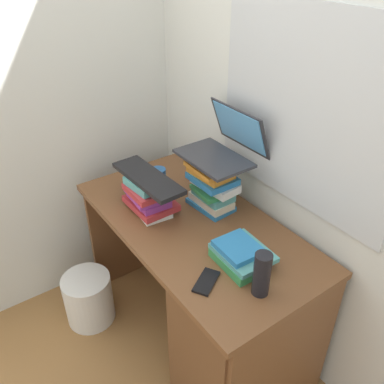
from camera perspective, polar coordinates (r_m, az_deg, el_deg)
ground_plane at (r=2.44m, az=0.27°, el=-18.44°), size 6.00×6.00×0.00m
wall_back at (r=1.86m, az=9.88°, el=13.47°), size 6.00×0.06×2.60m
wall_left at (r=2.29m, az=-11.63°, el=16.94°), size 0.05×6.00×2.60m
desk at (r=1.96m, az=5.33°, el=-17.10°), size 1.27×0.64×0.75m
book_stack_tall at (r=1.94m, az=2.86°, el=1.14°), size 0.25×0.20×0.27m
book_stack_keyboard_riser at (r=1.96m, az=-6.03°, el=-0.60°), size 0.24×0.20×0.17m
book_stack_side at (r=1.69m, az=6.67°, el=-8.66°), size 0.24×0.20×0.09m
laptop at (r=1.89m, az=4.52°, el=6.47°), size 0.34×0.30×0.22m
keyboard at (r=1.91m, az=-6.14°, el=1.95°), size 0.43×0.16×0.02m
computer_mouse at (r=1.80m, az=5.61°, el=-6.59°), size 0.06×0.10×0.04m
mug at (r=2.18m, az=-4.66°, el=2.11°), size 0.12×0.08×0.09m
water_bottle at (r=1.55m, az=9.65°, el=-11.17°), size 0.07×0.07×0.18m
cell_phone at (r=1.62m, az=2.01°, el=-12.31°), size 0.13×0.15×0.01m
wastebasket at (r=2.45m, az=-14.13°, el=-14.13°), size 0.27×0.27×0.30m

